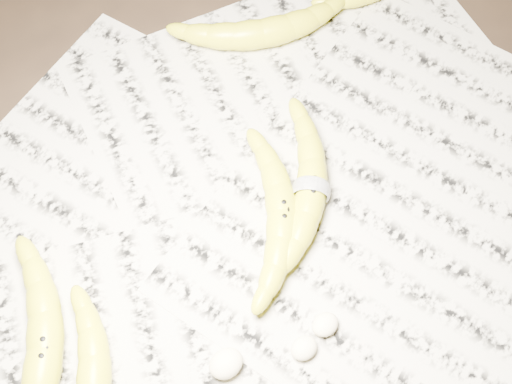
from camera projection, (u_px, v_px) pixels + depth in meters
ground at (266, 197)px, 0.87m from camera, size 3.00×3.00×0.00m
newspaper_patch at (256, 230)px, 0.84m from camera, size 0.90×0.70×0.01m
banana_left_a at (44, 351)px, 0.75m from camera, size 0.19×0.22×0.04m
banana_center at (282, 214)px, 0.82m from camera, size 0.17×0.19×0.04m
banana_taped at (311, 190)px, 0.84m from camera, size 0.20×0.19×0.04m
banana_upper_a at (262, 31)px, 0.95m from camera, size 0.22×0.15×0.04m
measuring_tape at (311, 190)px, 0.84m from camera, size 0.03×0.04×0.05m
flesh_chunk_a at (226, 363)px, 0.75m from camera, size 0.04×0.03×0.02m
flesh_chunk_b at (304, 347)px, 0.76m from camera, size 0.03×0.03×0.02m
flesh_chunk_c at (325, 323)px, 0.77m from camera, size 0.03×0.03×0.02m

